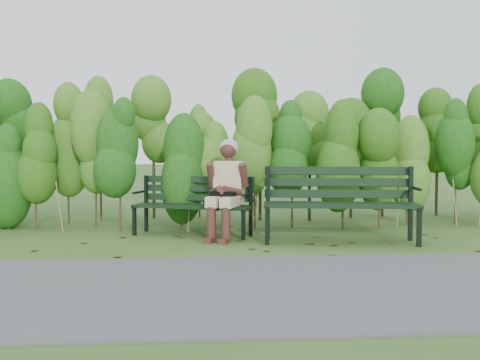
{
  "coord_description": "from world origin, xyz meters",
  "views": [
    {
      "loc": [
        -0.49,
        -6.68,
        1.12
      ],
      "look_at": [
        0.0,
        0.35,
        0.75
      ],
      "focal_mm": 42.0,
      "sensor_mm": 36.0,
      "label": 1
    }
  ],
  "objects": [
    {
      "name": "footpath",
      "position": [
        0.0,
        -2.2,
        0.01
      ],
      "size": [
        60.0,
        2.5,
        0.01
      ],
      "primitive_type": "cube",
      "color": "#474749",
      "rests_on": "ground"
    },
    {
      "name": "hedge_band",
      "position": [
        0.0,
        1.86,
        1.26
      ],
      "size": [
        11.04,
        1.67,
        2.42
      ],
      "color": "#47381E",
      "rests_on": "ground"
    },
    {
      "name": "bench_right",
      "position": [
        1.21,
        0.08,
        0.55
      ],
      "size": [
        1.92,
        0.85,
        0.93
      ],
      "color": "black",
      "rests_on": "ground"
    },
    {
      "name": "ground",
      "position": [
        0.0,
        0.0,
        0.0
      ],
      "size": [
        80.0,
        80.0,
        0.0
      ],
      "primitive_type": "plane",
      "color": "#335920"
    },
    {
      "name": "seated_woman",
      "position": [
        -0.17,
        0.45,
        0.7
      ],
      "size": [
        0.6,
        0.83,
        1.27
      ],
      "color": "beige",
      "rests_on": "ground"
    },
    {
      "name": "leaf_litter",
      "position": [
        0.16,
        0.05,
        0.0
      ],
      "size": [
        5.92,
        2.14,
        0.01
      ],
      "color": "brown",
      "rests_on": "ground"
    },
    {
      "name": "bench_left",
      "position": [
        -0.58,
        0.77,
        0.46
      ],
      "size": [
        1.64,
        0.99,
        0.78
      ],
      "color": "black",
      "rests_on": "ground"
    }
  ]
}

